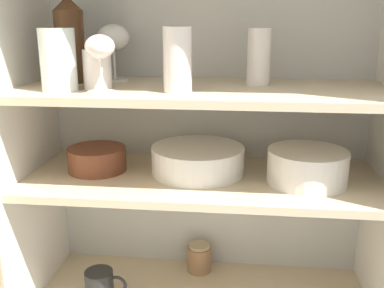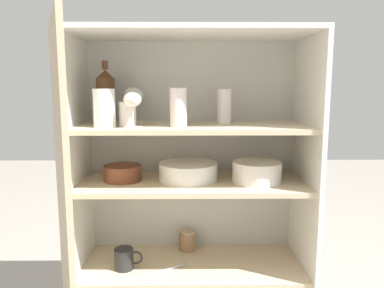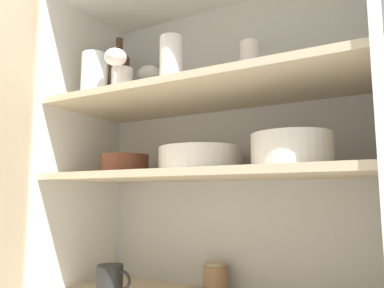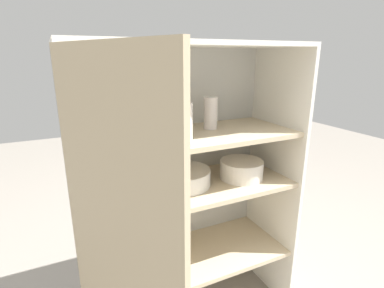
# 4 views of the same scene
# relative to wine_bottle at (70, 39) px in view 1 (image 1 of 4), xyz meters

# --- Properties ---
(cupboard_back_panel) EXTENTS (0.95, 0.02, 1.26)m
(cupboard_back_panel) POSITION_rel_wine_bottle_xyz_m (0.35, 0.14, -0.39)
(cupboard_back_panel) COLOR silver
(cupboard_back_panel) RESTS_ON ground_plane
(cupboard_side_left) EXTENTS (0.02, 0.40, 1.26)m
(cupboard_side_left) POSITION_rel_wine_bottle_xyz_m (-0.11, -0.05, -0.39)
(cupboard_side_left) COLOR white
(cupboard_side_left) RESTS_ON ground_plane
(shelf_board_middle) EXTENTS (0.92, 0.37, 0.02)m
(shelf_board_middle) POSITION_rel_wine_bottle_xyz_m (0.35, -0.05, -0.36)
(shelf_board_middle) COLOR beige
(shelf_board_upper) EXTENTS (0.92, 0.37, 0.02)m
(shelf_board_upper) POSITION_rel_wine_bottle_xyz_m (0.35, -0.05, -0.12)
(shelf_board_upper) COLOR beige
(tumbler_glass_0) EXTENTS (0.06, 0.06, 0.14)m
(tumbler_glass_0) POSITION_rel_wine_bottle_xyz_m (0.49, 0.00, -0.04)
(tumbler_glass_0) COLOR silver
(tumbler_glass_0) RESTS_ON shelf_board_upper
(tumbler_glass_1) EXTENTS (0.07, 0.07, 0.15)m
(tumbler_glass_1) POSITION_rel_wine_bottle_xyz_m (0.30, -0.13, -0.04)
(tumbler_glass_1) COLOR silver
(tumbler_glass_1) RESTS_ON shelf_board_upper
(tumbler_glass_2) EXTENTS (0.08, 0.08, 0.14)m
(tumbler_glass_2) POSITION_rel_wine_bottle_xyz_m (0.02, -0.14, -0.04)
(tumbler_glass_2) COLOR white
(tumbler_glass_2) RESTS_ON shelf_board_upper
(tumbler_glass_3) EXTENTS (0.07, 0.07, 0.09)m
(tumbler_glass_3) POSITION_rel_wine_bottle_xyz_m (0.10, -0.10, -0.06)
(tumbler_glass_3) COLOR silver
(tumbler_glass_3) RESTS_ON shelf_board_upper
(wine_glass_0) EXTENTS (0.09, 0.09, 0.15)m
(wine_glass_0) POSITION_rel_wine_bottle_xyz_m (0.10, 0.04, -0.00)
(wine_glass_0) COLOR white
(wine_glass_0) RESTS_ON shelf_board_upper
(wine_glass_1) EXTENTS (0.07, 0.07, 0.13)m
(wine_glass_1) POSITION_rel_wine_bottle_xyz_m (0.13, -0.17, -0.02)
(wine_glass_1) COLOR silver
(wine_glass_1) RESTS_ON shelf_board_upper
(wine_bottle) EXTENTS (0.08, 0.08, 0.26)m
(wine_bottle) POSITION_rel_wine_bottle_xyz_m (0.00, 0.00, 0.00)
(wine_bottle) COLOR #4C2D19
(wine_bottle) RESTS_ON shelf_board_upper
(plate_stack_white) EXTENTS (0.24, 0.24, 0.07)m
(plate_stack_white) POSITION_rel_wine_bottle_xyz_m (0.34, -0.02, -0.31)
(plate_stack_white) COLOR white
(plate_stack_white) RESTS_ON shelf_board_middle
(mixing_bowl_large) EXTENTS (0.20, 0.20, 0.08)m
(mixing_bowl_large) POSITION_rel_wine_bottle_xyz_m (0.62, -0.07, -0.30)
(mixing_bowl_large) COLOR silver
(mixing_bowl_large) RESTS_ON shelf_board_middle
(serving_bowl_small) EXTENTS (0.16, 0.16, 0.06)m
(serving_bowl_small) POSITION_rel_wine_bottle_xyz_m (0.06, -0.03, -0.31)
(serving_bowl_small) COLOR brown
(serving_bowl_small) RESTS_ON shelf_board_middle
(coffee_mug_primary) EXTENTS (0.12, 0.08, 0.09)m
(coffee_mug_primary) POSITION_rel_wine_bottle_xyz_m (0.07, -0.10, -0.66)
(coffee_mug_primary) COLOR black
(coffee_mug_primary) RESTS_ON shelf_board_lower
(storage_jar) EXTENTS (0.08, 0.08, 0.09)m
(storage_jar) POSITION_rel_wine_bottle_xyz_m (0.33, 0.08, -0.66)
(storage_jar) COLOR #99704C
(storage_jar) RESTS_ON shelf_board_lower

